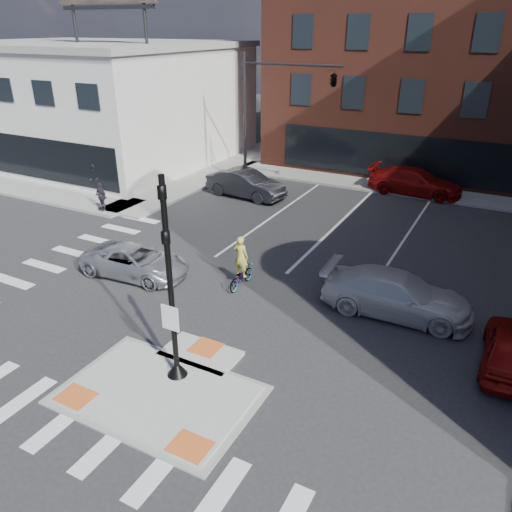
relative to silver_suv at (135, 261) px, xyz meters
The scene contains 17 objects.
ground 7.39m from the silver_suv, 42.74° to the right, with size 120.00×120.00×0.00m, color #28282B.
refuge_island 7.57m from the silver_suv, 44.18° to the right, with size 5.40×4.65×0.13m.
sidewalk_nw 15.33m from the silver_suv, 137.82° to the left, with size 23.50×20.50×0.15m.
sidewalk_n 18.97m from the silver_suv, 63.68° to the left, with size 26.00×3.00×0.15m, color gray.
building_nw 22.63m from the silver_suv, 137.88° to the left, with size 20.40×16.40×14.40m.
building_n 29.17m from the silver_suv, 72.69° to the left, with size 24.40×18.40×15.50m.
building_far_left 47.22m from the silver_suv, 88.28° to the left, with size 10.00×12.00×10.00m, color slate.
signal_pole 7.31m from the silver_suv, 40.40° to the right, with size 0.60×0.60×5.98m.
mast_arm_signal 14.28m from the silver_suv, 81.53° to the left, with size 6.10×2.24×8.00m.
silver_suv is the anchor object (origin of this frame).
red_sedan 13.92m from the silver_suv, ahead, with size 1.56×3.88×1.32m, color maroon.
white_pickup 10.33m from the silver_suv, 11.16° to the left, with size 2.13×5.25×1.52m, color silver.
bg_car_dark 11.21m from the silver_suv, 95.28° to the left, with size 1.69×4.84×1.59m, color #232428.
bg_car_red 18.12m from the silver_suv, 64.65° to the left, with size 2.23×5.49×1.59m, color maroon.
cyclist 4.44m from the silver_suv, 15.28° to the left, with size 0.62×1.67×2.12m.
pedestrian_a 11.34m from the silver_suv, 141.83° to the left, with size 0.90×0.70×1.86m, color black.
pedestrian_b 8.28m from the silver_suv, 142.81° to the left, with size 0.91×0.38×1.56m, color #2E2831.
Camera 1 is at (7.53, -8.91, 9.38)m, focal length 35.00 mm.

